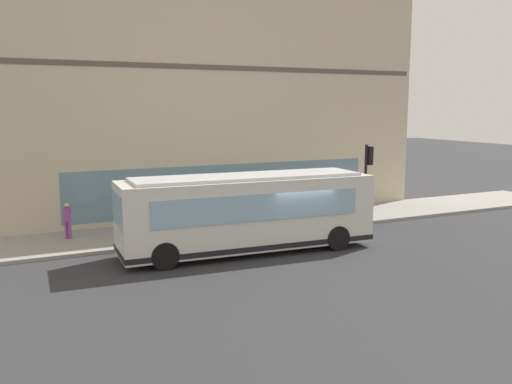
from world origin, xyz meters
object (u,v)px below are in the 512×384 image
traffic_light_near_corner (368,168)px  pedestrian_walking_along_curb (270,198)px  city_bus_nearside (247,213)px  newspaper_vending_box (168,217)px  pedestrian_near_hydrant (258,204)px  pedestrian_near_building_entrance (67,218)px  fire_hydrant (247,218)px  pedestrian_by_light_pole (172,215)px

traffic_light_near_corner → pedestrian_walking_along_curb: size_ratio=2.12×
city_bus_nearside → newspaper_vending_box: size_ratio=11.29×
pedestrian_near_hydrant → pedestrian_near_building_entrance: (0.45, 8.72, -0.04)m
newspaper_vending_box → city_bus_nearside: bearing=-161.5°
pedestrian_near_building_entrance → fire_hydrant: bearing=-95.9°
fire_hydrant → pedestrian_walking_along_curb: size_ratio=0.42×
city_bus_nearside → fire_hydrant: size_ratio=13.74×
pedestrian_walking_along_curb → traffic_light_near_corner: bearing=-121.4°
fire_hydrant → pedestrian_near_building_entrance: size_ratio=0.48×
fire_hydrant → pedestrian_walking_along_curb: 2.15m
city_bus_nearside → pedestrian_near_building_entrance: size_ratio=6.58×
city_bus_nearside → fire_hydrant: (3.90, -1.80, -1.04)m
traffic_light_near_corner → pedestrian_by_light_pole: size_ratio=2.10×
city_bus_nearside → pedestrian_walking_along_curb: (4.95, -3.56, -0.39)m
fire_hydrant → pedestrian_near_building_entrance: pedestrian_near_building_entrance is taller
city_bus_nearside → pedestrian_near_building_entrance: city_bus_nearside is taller
city_bus_nearside → traffic_light_near_corner: bearing=-72.1°
pedestrian_walking_along_curb → newspaper_vending_box: size_ratio=1.95×
city_bus_nearside → traffic_light_near_corner: 8.11m
pedestrian_by_light_pole → traffic_light_near_corner: bearing=-91.7°
pedestrian_near_building_entrance → newspaper_vending_box: bearing=-85.1°
fire_hydrant → pedestrian_near_building_entrance: 8.05m
city_bus_nearside → pedestrian_by_light_pole: city_bus_nearside is taller
city_bus_nearside → pedestrian_by_light_pole: size_ratio=5.71×
pedestrian_by_light_pole → fire_hydrant: bearing=-74.1°
pedestrian_walking_along_curb → pedestrian_near_building_entrance: (-0.22, 9.75, -0.14)m
fire_hydrant → pedestrian_near_building_entrance: (0.83, 7.99, 0.52)m
fire_hydrant → pedestrian_near_hydrant: bearing=-62.7°
pedestrian_walking_along_curb → pedestrian_near_hydrant: pedestrian_walking_along_curb is taller
pedestrian_walking_along_curb → newspaper_vending_box: pedestrian_walking_along_curb is taller
traffic_light_near_corner → pedestrian_by_light_pole: bearing=88.3°
pedestrian_by_light_pole → pedestrian_near_hydrant: size_ratio=1.11×
city_bus_nearside → newspaper_vending_box: (5.11, 1.71, -0.95)m
traffic_light_near_corner → newspaper_vending_box: (2.65, 9.35, -2.15)m
pedestrian_near_building_entrance → newspaper_vending_box: 4.51m
pedestrian_by_light_pole → pedestrian_near_hydrant: 4.98m
pedestrian_near_hydrant → fire_hydrant: bearing=117.3°
city_bus_nearside → traffic_light_near_corner: size_ratio=2.73×
pedestrian_near_building_entrance → pedestrian_by_light_pole: bearing=-116.4°
pedestrian_near_building_entrance → newspaper_vending_box: (0.38, -4.48, -0.43)m
city_bus_nearside → pedestrian_by_light_pole: 3.55m
pedestrian_by_light_pole → pedestrian_near_building_entrance: 4.44m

